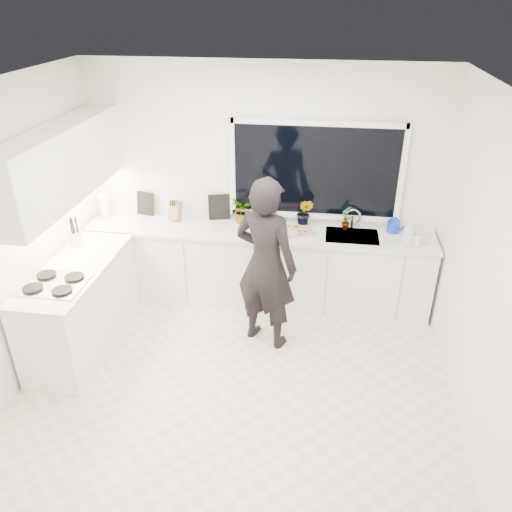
# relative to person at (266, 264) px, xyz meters

# --- Properties ---
(floor) EXTENTS (4.00, 3.50, 0.02)m
(floor) POSITION_rel_person_xyz_m (-0.19, -0.68, -0.92)
(floor) COLOR beige
(floor) RESTS_ON ground
(wall_back) EXTENTS (4.00, 0.02, 2.70)m
(wall_back) POSITION_rel_person_xyz_m (-0.19, 1.08, 0.44)
(wall_back) COLOR white
(wall_back) RESTS_ON ground
(wall_left) EXTENTS (0.02, 3.50, 2.70)m
(wall_left) POSITION_rel_person_xyz_m (-2.20, -0.68, 0.44)
(wall_left) COLOR white
(wall_left) RESTS_ON ground
(wall_right) EXTENTS (0.02, 3.50, 2.70)m
(wall_right) POSITION_rel_person_xyz_m (1.82, -0.68, 0.44)
(wall_right) COLOR white
(wall_right) RESTS_ON ground
(ceiling) EXTENTS (4.00, 3.50, 0.02)m
(ceiling) POSITION_rel_person_xyz_m (-0.19, -0.68, 1.80)
(ceiling) COLOR white
(ceiling) RESTS_ON wall_back
(window) EXTENTS (1.80, 0.02, 1.00)m
(window) POSITION_rel_person_xyz_m (0.41, 1.05, 0.64)
(window) COLOR black
(window) RESTS_ON wall_back
(base_cabinets_back) EXTENTS (3.92, 0.58, 0.88)m
(base_cabinets_back) POSITION_rel_person_xyz_m (-0.19, 0.77, -0.47)
(base_cabinets_back) COLOR white
(base_cabinets_back) RESTS_ON floor
(base_cabinets_left) EXTENTS (0.58, 1.60, 0.88)m
(base_cabinets_left) POSITION_rel_person_xyz_m (-1.86, -0.33, -0.47)
(base_cabinets_left) COLOR white
(base_cabinets_left) RESTS_ON floor
(countertop_back) EXTENTS (3.94, 0.62, 0.04)m
(countertop_back) POSITION_rel_person_xyz_m (-0.19, 0.76, -0.01)
(countertop_back) COLOR silver
(countertop_back) RESTS_ON base_cabinets_back
(countertop_left) EXTENTS (0.62, 1.60, 0.04)m
(countertop_left) POSITION_rel_person_xyz_m (-1.86, -0.33, -0.01)
(countertop_left) COLOR silver
(countertop_left) RESTS_ON base_cabinets_left
(upper_cabinets) EXTENTS (0.34, 2.10, 0.70)m
(upper_cabinets) POSITION_rel_person_xyz_m (-1.98, 0.02, 0.94)
(upper_cabinets) COLOR white
(upper_cabinets) RESTS_ON wall_left
(sink) EXTENTS (0.58, 0.42, 0.14)m
(sink) POSITION_rel_person_xyz_m (0.86, 0.77, -0.04)
(sink) COLOR silver
(sink) RESTS_ON countertop_back
(faucet) EXTENTS (0.03, 0.03, 0.22)m
(faucet) POSITION_rel_person_xyz_m (0.86, 0.97, 0.12)
(faucet) COLOR silver
(faucet) RESTS_ON countertop_back
(stovetop) EXTENTS (0.56, 0.48, 0.03)m
(stovetop) POSITION_rel_person_xyz_m (-1.88, -0.68, 0.02)
(stovetop) COLOR black
(stovetop) RESTS_ON countertop_left
(person) EXTENTS (0.78, 0.66, 1.83)m
(person) POSITION_rel_person_xyz_m (0.00, 0.00, 0.00)
(person) COLOR black
(person) RESTS_ON floor
(pizza_tray) EXTENTS (0.50, 0.44, 0.03)m
(pizza_tray) POSITION_rel_person_xyz_m (0.21, 0.74, 0.02)
(pizza_tray) COLOR #B0B0B5
(pizza_tray) RESTS_ON countertop_back
(pizza) EXTENTS (0.45, 0.40, 0.01)m
(pizza) POSITION_rel_person_xyz_m (0.21, 0.74, 0.04)
(pizza) COLOR red
(pizza) RESTS_ON pizza_tray
(watering_can) EXTENTS (0.15, 0.15, 0.13)m
(watering_can) POSITION_rel_person_xyz_m (1.31, 0.93, 0.07)
(watering_can) COLOR #1336B9
(watering_can) RESTS_ON countertop_back
(paper_towel_roll) EXTENTS (0.13, 0.13, 0.26)m
(paper_towel_roll) POSITION_rel_person_xyz_m (-2.04, 0.87, 0.14)
(paper_towel_roll) COLOR white
(paper_towel_roll) RESTS_ON countertop_back
(knife_block) EXTENTS (0.15, 0.13, 0.22)m
(knife_block) POSITION_rel_person_xyz_m (-1.19, 0.91, 0.12)
(knife_block) COLOR #A0734A
(knife_block) RESTS_ON countertop_back
(utensil_crock) EXTENTS (0.13, 0.13, 0.16)m
(utensil_crock) POSITION_rel_person_xyz_m (-2.04, 0.12, 0.09)
(utensil_crock) COLOR silver
(utensil_crock) RESTS_ON countertop_left
(picture_frame_large) EXTENTS (0.22, 0.06, 0.28)m
(picture_frame_large) POSITION_rel_person_xyz_m (-1.58, 1.01, 0.15)
(picture_frame_large) COLOR black
(picture_frame_large) RESTS_ON countertop_back
(picture_frame_small) EXTENTS (0.25, 0.08, 0.30)m
(picture_frame_small) POSITION_rel_person_xyz_m (-0.68, 1.01, 0.16)
(picture_frame_small) COLOR black
(picture_frame_small) RESTS_ON countertop_back
(herb_plants) EXTENTS (1.40, 0.35, 0.34)m
(herb_plants) POSITION_rel_person_xyz_m (-0.04, 0.93, 0.16)
(herb_plants) COLOR #26662D
(herb_plants) RESTS_ON countertop_back
(soap_bottles) EXTENTS (0.21, 0.14, 0.32)m
(soap_bottles) POSITION_rel_person_xyz_m (1.46, 0.62, 0.15)
(soap_bottles) COLOR #D8BF66
(soap_bottles) RESTS_ON countertop_back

